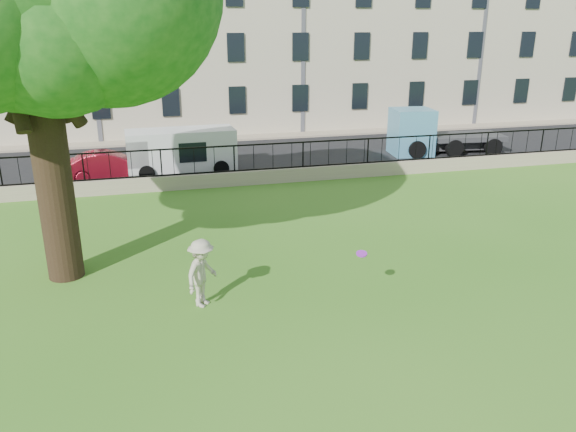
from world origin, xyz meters
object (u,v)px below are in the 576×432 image
object	(u,v)px
man	(202,273)
red_sedan	(109,165)
white_van	(181,152)
blue_truck	(445,131)
frisbee	(362,254)

from	to	relation	value
man	red_sedan	xyz separation A→B (m)	(-2.69, 12.83, -0.24)
white_van	blue_truck	bearing A→B (deg)	1.35
man	red_sedan	bearing A→B (deg)	50.30
frisbee	white_van	size ratio (longest dim) A/B	0.06
red_sedan	blue_truck	distance (m)	16.91
white_van	frisbee	bearing A→B (deg)	-78.57
frisbee	blue_truck	bearing A→B (deg)	54.44
man	white_van	bearing A→B (deg)	36.27
blue_truck	white_van	bearing A→B (deg)	-170.23
white_van	blue_truck	size ratio (longest dim) A/B	0.85
man	blue_truck	distance (m)	19.81
white_van	blue_truck	world-z (taller)	blue_truck
frisbee	blue_truck	size ratio (longest dim) A/B	0.05
man	blue_truck	world-z (taller)	blue_truck
red_sedan	blue_truck	size ratio (longest dim) A/B	0.66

